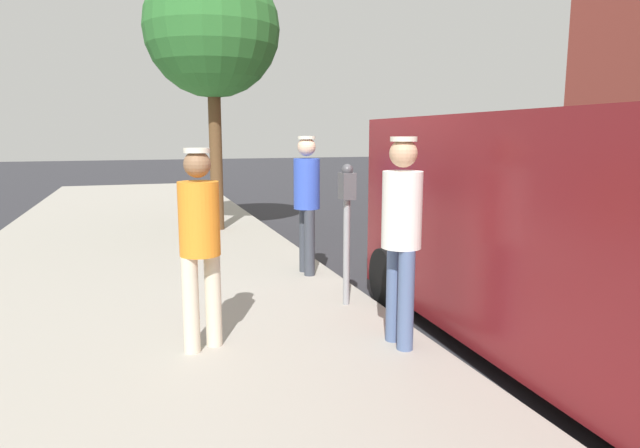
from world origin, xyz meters
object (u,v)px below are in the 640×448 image
at_px(parked_van, 595,234).
at_px(street_tree, 212,30).
at_px(pedestrian_in_orange, 200,236).
at_px(parking_meter_near, 347,210).
at_px(pedestrian_in_blue, 307,195).
at_px(pedestrian_in_white, 402,227).

height_order(parked_van, street_tree, street_tree).
height_order(pedestrian_in_orange, parked_van, parked_van).
distance_m(parking_meter_near, pedestrian_in_orange, 1.79).
xyz_separation_m(parking_meter_near, street_tree, (0.65, -5.23, 2.69)).
relative_size(pedestrian_in_blue, pedestrian_in_white, 1.00).
xyz_separation_m(pedestrian_in_blue, street_tree, (0.64, -3.82, 2.67)).
height_order(pedestrian_in_blue, pedestrian_in_orange, pedestrian_in_blue).
relative_size(pedestrian_in_blue, pedestrian_in_orange, 1.05).
relative_size(pedestrian_in_white, pedestrian_in_orange, 1.05).
height_order(parking_meter_near, pedestrian_in_blue, pedestrian_in_blue).
bearing_deg(pedestrian_in_orange, street_tree, -99.18).
height_order(parking_meter_near, parked_van, parked_van).
relative_size(parking_meter_near, pedestrian_in_orange, 0.89).
bearing_deg(pedestrian_in_blue, street_tree, -80.51).
xyz_separation_m(pedestrian_in_blue, pedestrian_in_orange, (1.61, 2.19, -0.06)).
distance_m(pedestrian_in_orange, parked_van, 3.29).
distance_m(pedestrian_in_blue, pedestrian_in_white, 2.65).
height_order(pedestrian_in_blue, street_tree, street_tree).
distance_m(pedestrian_in_blue, pedestrian_in_orange, 2.72).
relative_size(pedestrian_in_orange, street_tree, 0.34).
bearing_deg(parking_meter_near, parked_van, 129.35).
height_order(parking_meter_near, street_tree, street_tree).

